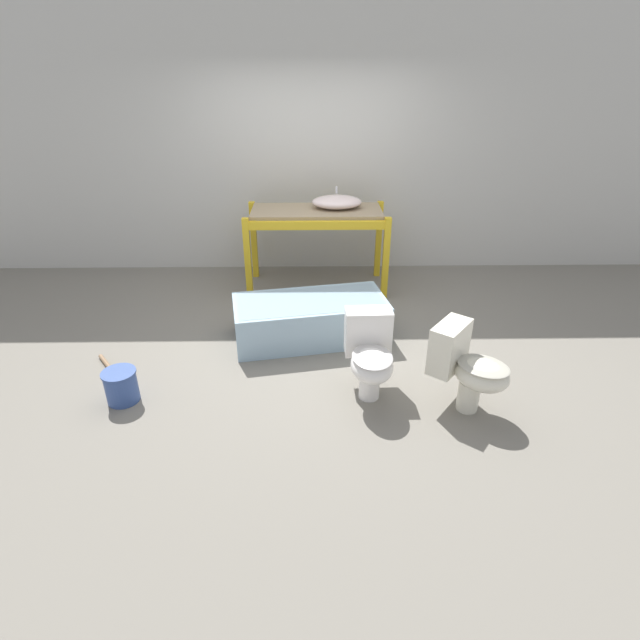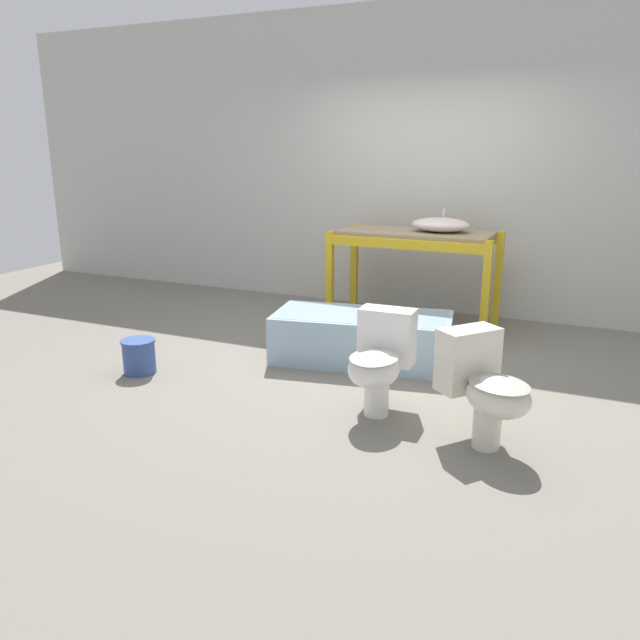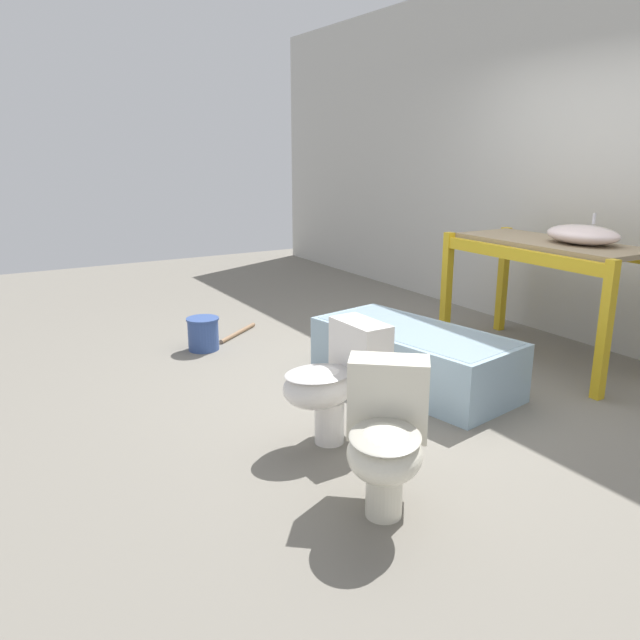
# 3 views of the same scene
# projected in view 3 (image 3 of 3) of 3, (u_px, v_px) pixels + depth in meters

# --- Properties ---
(ground_plane) EXTENTS (12.00, 12.00, 0.00)m
(ground_plane) POSITION_uv_depth(u_px,v_px,m) (430.00, 380.00, 4.58)
(ground_plane) COLOR slate
(warehouse_wall_rear) EXTENTS (10.80, 0.08, 3.20)m
(warehouse_wall_rear) POSITION_uv_depth(u_px,v_px,m) (610.00, 154.00, 5.02)
(warehouse_wall_rear) COLOR beige
(warehouse_wall_rear) RESTS_ON ground_plane
(shelving_rack) EXTENTS (1.62, 0.75, 0.95)m
(shelving_rack) POSITION_uv_depth(u_px,v_px,m) (549.00, 262.00, 4.84)
(shelving_rack) COLOR gold
(shelving_rack) RESTS_ON ground_plane
(sink_basin) EXTENTS (0.57, 0.40, 0.22)m
(sink_basin) POSITION_uv_depth(u_px,v_px,m) (583.00, 235.00, 4.61)
(sink_basin) COLOR silver
(sink_basin) RESTS_ON shelving_rack
(bathtub_main) EXTENTS (1.57, 0.93, 0.41)m
(bathtub_main) POSITION_uv_depth(u_px,v_px,m) (414.00, 353.00, 4.43)
(bathtub_main) COLOR #99B7CC
(bathtub_main) RESTS_ON ground_plane
(toilet_near) EXTENTS (0.38, 0.60, 0.69)m
(toilet_near) POSITION_uv_depth(u_px,v_px,m) (336.00, 377.00, 3.53)
(toilet_near) COLOR white
(toilet_near) RESTS_ON ground_plane
(toilet_far) EXTENTS (0.68, 0.65, 0.69)m
(toilet_far) POSITION_uv_depth(u_px,v_px,m) (386.00, 433.00, 2.83)
(toilet_far) COLOR silver
(toilet_far) RESTS_ON ground_plane
(bucket_white) EXTENTS (0.27, 0.27, 0.28)m
(bucket_white) POSITION_uv_depth(u_px,v_px,m) (203.00, 333.00, 5.23)
(bucket_white) COLOR #334C8C
(bucket_white) RESTS_ON ground_plane
(loose_pipe) EXTENTS (0.40, 0.50, 0.04)m
(loose_pipe) POSITION_uv_depth(u_px,v_px,m) (238.00, 333.00, 5.68)
(loose_pipe) COLOR #8C6B4C
(loose_pipe) RESTS_ON ground_plane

